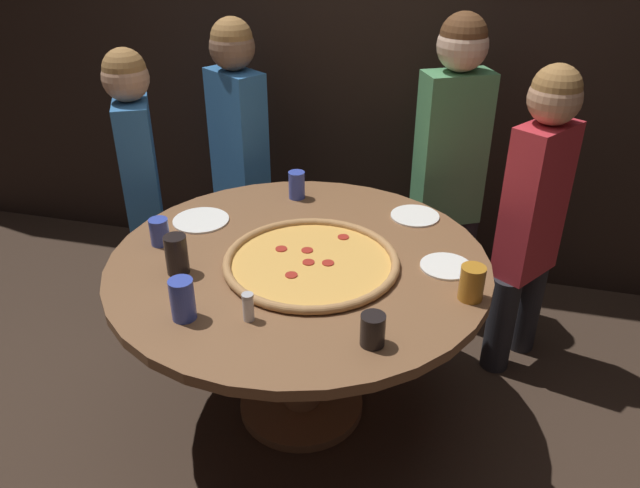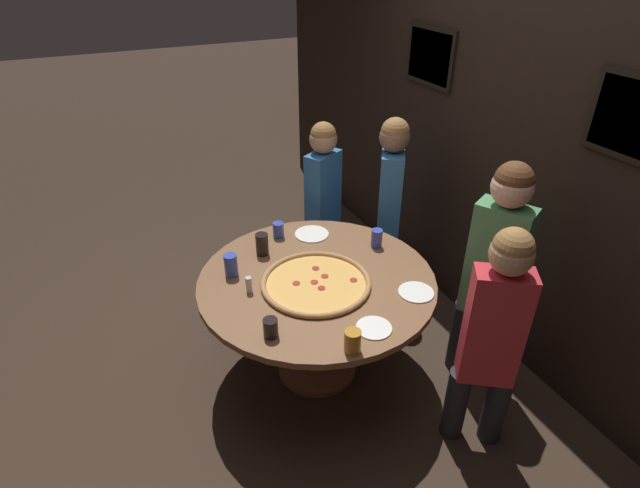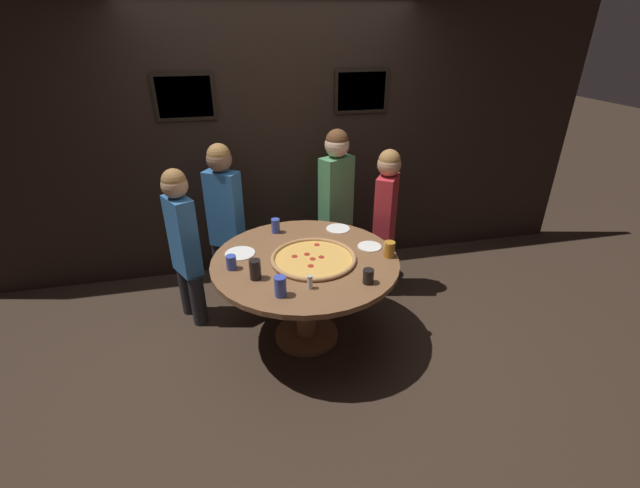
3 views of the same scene
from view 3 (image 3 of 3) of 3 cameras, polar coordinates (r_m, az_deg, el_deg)
name	(u,v)px [view 3 (image 3 of 3)]	position (r m, az deg, el deg)	size (l,w,h in m)	color
ground_plane	(307,336)	(3.64, -1.79, -12.17)	(24.00, 24.00, 0.00)	#38281E
back_wall	(278,142)	(4.22, -5.59, 13.38)	(6.40, 0.08, 2.60)	black
dining_table	(306,276)	(3.30, -1.94, -4.25)	(1.41, 1.41, 0.74)	brown
giant_pizza	(314,258)	(3.20, -0.87, -1.92)	(0.64, 0.64, 0.03)	#E5A84C
drink_cup_beside_pizza	(280,286)	(2.78, -5.31, -5.65)	(0.08, 0.08, 0.14)	#384CB7
drink_cup_front_edge	(368,276)	(2.92, 6.46, -4.30)	(0.08, 0.08, 0.10)	black
drink_cup_near_right	(231,262)	(3.13, -11.75, -2.42)	(0.07, 0.07, 0.11)	#384CB7
drink_cup_by_shaker	(276,226)	(3.62, -5.94, 2.43)	(0.07, 0.07, 0.12)	#384CB7
drink_cup_far_left	(255,269)	(2.98, -8.63, -3.38)	(0.08, 0.08, 0.14)	black
drink_cup_far_right	(389,249)	(3.27, 9.22, -0.70)	(0.08, 0.08, 0.12)	#BC7A23
white_plate_right_side	(240,253)	(3.34, -10.61, -1.23)	(0.23, 0.23, 0.01)	white
white_plate_far_back	(338,229)	(3.68, 2.42, 2.05)	(0.20, 0.20, 0.01)	white
white_plate_near_front	(370,246)	(3.41, 6.62, -0.32)	(0.19, 0.19, 0.01)	white
condiment_shaker	(310,282)	(2.85, -1.36, -5.09)	(0.04, 0.04, 0.10)	silver
diner_far_right	(225,212)	(3.92, -12.56, 4.14)	(0.37, 0.31, 1.43)	#232328
diner_side_left	(336,198)	(4.08, 2.15, 6.19)	(0.39, 0.29, 1.49)	#232328
diner_far_left	(385,214)	(3.92, 8.71, 3.93)	(0.30, 0.35, 1.37)	#232328
diner_centre_back	(183,239)	(3.62, -17.76, 0.61)	(0.27, 0.36, 1.36)	#232328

